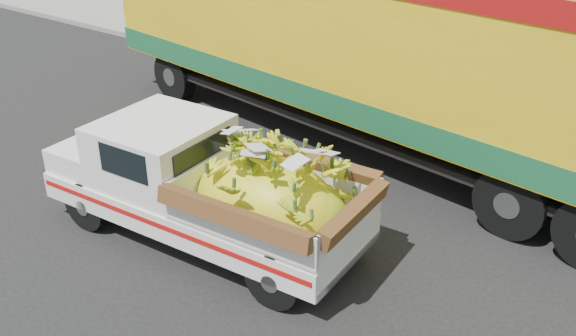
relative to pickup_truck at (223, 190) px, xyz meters
The scene contains 5 objects.
ground 1.38m from the pickup_truck, 153.25° to the left, with size 100.00×100.00×0.00m, color black.
curb 6.70m from the pickup_truck, 98.15° to the left, with size 60.00×0.25×0.15m, color gray.
sidewalk 8.77m from the pickup_truck, 96.20° to the left, with size 60.00×4.00×0.14m, color gray.
pickup_truck is the anchor object (origin of this frame).
semi_trailer 4.31m from the pickup_truck, 91.89° to the left, with size 12.05×4.11×3.80m.
Camera 1 is at (6.24, -6.18, 5.20)m, focal length 40.00 mm.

